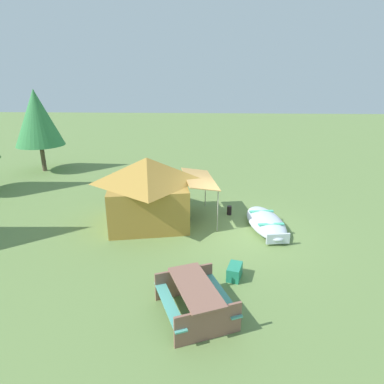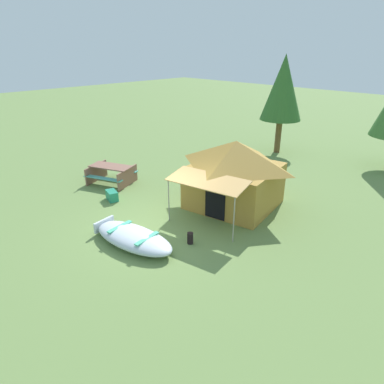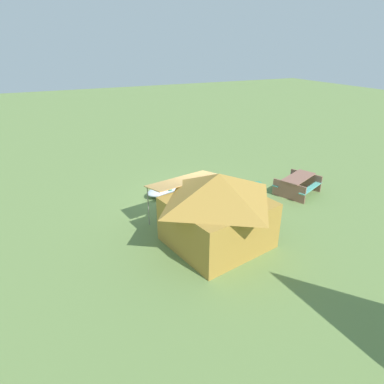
# 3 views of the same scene
# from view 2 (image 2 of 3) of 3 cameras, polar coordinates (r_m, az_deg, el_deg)

# --- Properties ---
(ground_plane) EXTENTS (80.00, 80.00, 0.00)m
(ground_plane) POSITION_cam_2_polar(r_m,az_deg,el_deg) (11.41, -5.74, -5.77)
(ground_plane) COLOR olive
(beached_rowboat) EXTENTS (3.01, 1.57, 0.45)m
(beached_rowboat) POSITION_cam_2_polar(r_m,az_deg,el_deg) (10.46, -9.80, -7.45)
(beached_rowboat) COLOR silver
(beached_rowboat) RESTS_ON ground_plane
(canvas_cabin_tent) EXTENTS (3.61, 4.39, 2.46)m
(canvas_cabin_tent) POSITION_cam_2_polar(r_m,az_deg,el_deg) (12.45, 7.13, 3.16)
(canvas_cabin_tent) COLOR #A97E33
(canvas_cabin_tent) RESTS_ON ground_plane
(picnic_table) EXTENTS (2.22, 2.05, 0.78)m
(picnic_table) POSITION_cam_2_polar(r_m,az_deg,el_deg) (15.12, -13.28, 3.20)
(picnic_table) COLOR #885C4C
(picnic_table) RESTS_ON ground_plane
(cooler_box) EXTENTS (0.65, 0.48, 0.37)m
(cooler_box) POSITION_cam_2_polar(r_m,az_deg,el_deg) (13.53, -13.19, -0.58)
(cooler_box) COLOR #238664
(cooler_box) RESTS_ON ground_plane
(fuel_can) EXTENTS (0.22, 0.22, 0.35)m
(fuel_can) POSITION_cam_2_polar(r_m,az_deg,el_deg) (10.38, -0.30, -7.68)
(fuel_can) COLOR black
(fuel_can) RESTS_ON ground_plane
(pine_tree_back_left) EXTENTS (2.17, 2.17, 5.14)m
(pine_tree_back_left) POSITION_cam_2_polar(r_m,az_deg,el_deg) (19.18, 14.91, 16.36)
(pine_tree_back_left) COLOR brown
(pine_tree_back_left) RESTS_ON ground_plane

